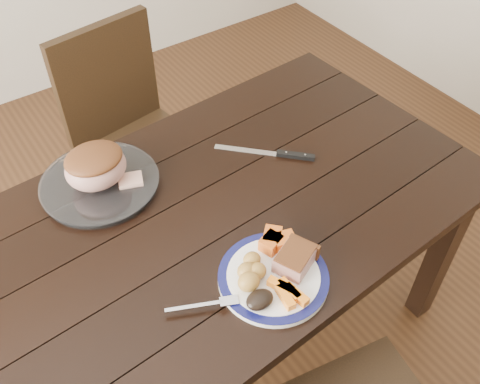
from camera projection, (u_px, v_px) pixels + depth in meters
ground at (220, 342)px, 2.05m from camera, size 4.00×4.00×0.00m
dining_table at (214, 233)px, 1.58m from camera, size 1.65×0.99×0.75m
chair_far at (130, 129)px, 2.13m from camera, size 0.48×0.49×0.93m
dinner_plate at (273, 278)px, 1.35m from camera, size 0.28×0.28×0.02m
plate_rim at (273, 276)px, 1.34m from camera, size 0.28×0.28×0.02m
serving_platter at (100, 184)px, 1.58m from camera, size 0.34×0.34×0.02m
pork_slice at (295, 259)px, 1.35m from camera, size 0.12×0.11×0.04m
roasted_potatoes at (251, 272)px, 1.32m from camera, size 0.10×0.10×0.05m
carrot_batons at (288, 292)px, 1.29m from camera, size 0.06×0.11×0.02m
pumpkin_wedges at (276, 241)px, 1.39m from camera, size 0.10×0.09×0.04m
dark_mushroom at (260, 300)px, 1.27m from camera, size 0.07×0.05×0.03m
fork at (208, 304)px, 1.28m from camera, size 0.17×0.09×0.00m
roast_joint at (96, 168)px, 1.53m from camera, size 0.18×0.15×0.12m
cut_slice at (131, 180)px, 1.57m from camera, size 0.09×0.08×0.02m
carving_knife at (283, 154)px, 1.68m from camera, size 0.24×0.24×0.01m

